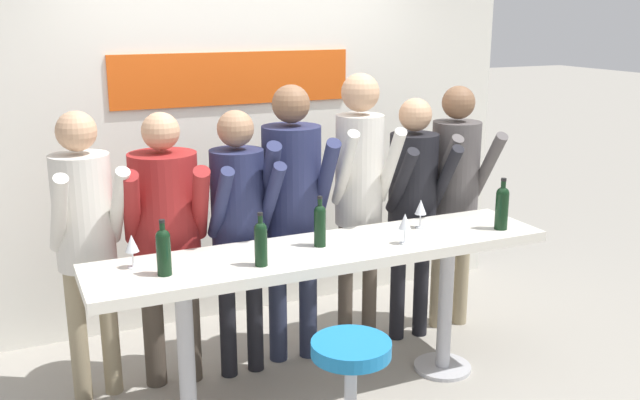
{
  "coord_description": "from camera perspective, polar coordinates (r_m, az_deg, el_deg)",
  "views": [
    {
      "loc": [
        -1.58,
        -3.41,
        2.2
      ],
      "look_at": [
        0.0,
        0.08,
        1.18
      ],
      "focal_mm": 40.0,
      "sensor_mm": 36.0,
      "label": 1
    }
  ],
  "objects": [
    {
      "name": "ground_plane",
      "position": [
        4.35,
        0.48,
        -15.41
      ],
      "size": [
        40.0,
        40.0,
        0.0
      ],
      "primitive_type": "plane",
      "color": "gray"
    },
    {
      "name": "back_wall",
      "position": [
        5.18,
        -6.22,
        4.7
      ],
      "size": [
        4.23,
        0.12,
        2.56
      ],
      "color": "silver",
      "rests_on": "ground_plane"
    },
    {
      "name": "tasting_table",
      "position": [
        4.01,
        0.5,
        -5.63
      ],
      "size": [
        2.63,
        0.57,
        0.93
      ],
      "color": "silver",
      "rests_on": "ground_plane"
    },
    {
      "name": "bar_stool",
      "position": [
        3.46,
        2.47,
        -14.85
      ],
      "size": [
        0.39,
        0.39,
        0.72
      ],
      "color": "#B2B2B7",
      "rests_on": "ground_plane"
    },
    {
      "name": "person_far_left",
      "position": [
        4.14,
        -18.3,
        -1.9
      ],
      "size": [
        0.42,
        0.54,
        1.68
      ],
      "rotation": [
        0.0,
        0.0,
        0.1
      ],
      "color": "gray",
      "rests_on": "ground_plane"
    },
    {
      "name": "person_left",
      "position": [
        4.2,
        -12.23,
        -1.78
      ],
      "size": [
        0.52,
        0.6,
        1.65
      ],
      "rotation": [
        0.0,
        0.0,
        -0.15
      ],
      "color": "#473D33",
      "rests_on": "ground_plane"
    },
    {
      "name": "person_center_left",
      "position": [
        4.24,
        -6.53,
        -1.16
      ],
      "size": [
        0.38,
        0.5,
        1.65
      ],
      "rotation": [
        0.0,
        0.0,
        0.01
      ],
      "color": "black",
      "rests_on": "ground_plane"
    },
    {
      "name": "person_center",
      "position": [
        4.38,
        -2.23,
        0.45
      ],
      "size": [
        0.49,
        0.6,
        1.78
      ],
      "rotation": [
        0.0,
        0.0,
        -0.16
      ],
      "color": "#23283D",
      "rests_on": "ground_plane"
    },
    {
      "name": "person_center_right",
      "position": [
        4.5,
        3.19,
        1.64
      ],
      "size": [
        0.42,
        0.57,
        1.83
      ],
      "rotation": [
        0.0,
        0.0,
        -0.17
      ],
      "color": "#473D33",
      "rests_on": "ground_plane"
    },
    {
      "name": "person_right",
      "position": [
        4.74,
        7.48,
        0.61
      ],
      "size": [
        0.42,
        0.53,
        1.66
      ],
      "rotation": [
        0.0,
        0.0,
        -0.11
      ],
      "color": "black",
      "rests_on": "ground_plane"
    },
    {
      "name": "person_far_right",
      "position": [
        4.97,
        10.78,
        1.57
      ],
      "size": [
        0.44,
        0.56,
        1.72
      ],
      "rotation": [
        0.0,
        0.0,
        -0.13
      ],
      "color": "gray",
      "rests_on": "ground_plane"
    },
    {
      "name": "wine_bottle_0",
      "position": [
        3.6,
        -12.41,
        -3.9
      ],
      "size": [
        0.07,
        0.07,
        0.29
      ],
      "color": "black",
      "rests_on": "tasting_table"
    },
    {
      "name": "wine_bottle_1",
      "position": [
        3.95,
        -0.0,
        -1.88
      ],
      "size": [
        0.07,
        0.07,
        0.29
      ],
      "color": "black",
      "rests_on": "tasting_table"
    },
    {
      "name": "wine_bottle_2",
      "position": [
        4.39,
        14.36,
        -0.45
      ],
      "size": [
        0.08,
        0.08,
        0.31
      ],
      "color": "black",
      "rests_on": "tasting_table"
    },
    {
      "name": "wine_bottle_3",
      "position": [
        3.66,
        -4.76,
        -3.33
      ],
      "size": [
        0.07,
        0.07,
        0.28
      ],
      "color": "black",
      "rests_on": "tasting_table"
    },
    {
      "name": "wine_glass_0",
      "position": [
        4.32,
        8.06,
        -0.63
      ],
      "size": [
        0.07,
        0.07,
        0.18
      ],
      "color": "silver",
      "rests_on": "tasting_table"
    },
    {
      "name": "wine_glass_1",
      "position": [
        3.74,
        -14.82,
        -3.46
      ],
      "size": [
        0.07,
        0.07,
        0.18
      ],
      "color": "silver",
      "rests_on": "tasting_table"
    },
    {
      "name": "wine_glass_2",
      "position": [
        4.01,
        6.81,
        -1.79
      ],
      "size": [
        0.07,
        0.07,
        0.18
      ],
      "color": "silver",
      "rests_on": "tasting_table"
    }
  ]
}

